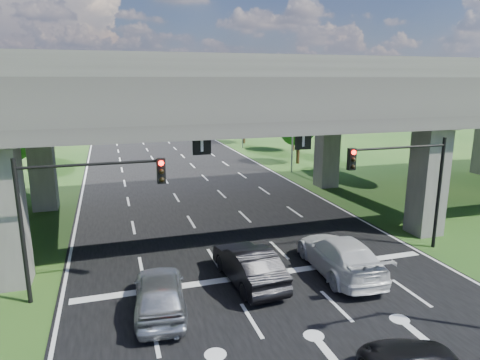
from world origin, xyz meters
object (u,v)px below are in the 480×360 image
signal_right (407,175)px  streetlight_beyond (240,103)px  signal_left (78,200)px  car_white (340,255)px  car_dark (248,265)px  streetlight_far (289,112)px  car_silver (160,293)px

signal_right → streetlight_beyond: 36.17m
signal_left → car_white: (11.30, -1.24, -3.29)m
signal_left → car_dark: 7.71m
signal_right → streetlight_far: bearing=83.5°
car_dark → streetlight_beyond: bearing=-110.9°
streetlight_far → streetlight_beyond: 16.00m
car_white → car_silver: bearing=10.8°
signal_right → streetlight_far: 20.25m
streetlight_far → signal_right: bearing=-96.5°
signal_left → streetlight_beyond: 40.30m
signal_right → car_white: 5.59m
streetlight_far → car_dark: bearing=-117.7°
signal_right → car_silver: bearing=-169.8°
streetlight_beyond → car_white: streetlight_beyond is taller
signal_left → car_dark: size_ratio=1.18×
car_white → streetlight_beyond: bearing=-96.4°
signal_right → car_dark: signal_right is taller
signal_right → car_white: (-4.35, -1.24, -3.29)m
streetlight_far → car_white: streetlight_far is taller
signal_right → signal_left: size_ratio=1.00×
streetlight_beyond → car_dark: 38.93m
streetlight_far → car_silver: streetlight_far is taller
streetlight_far → car_dark: 24.23m
signal_left → car_silver: 4.94m
signal_right → signal_left: 15.65m
streetlight_far → car_white: size_ratio=1.68×
signal_left → car_silver: signal_left is taller
streetlight_beyond → car_dark: size_ratio=1.96×
streetlight_far → streetlight_beyond: size_ratio=1.00×
signal_left → streetlight_beyond: size_ratio=0.60×
car_white → car_dark: bearing=-0.3°
streetlight_beyond → car_dark: bearing=-106.6°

